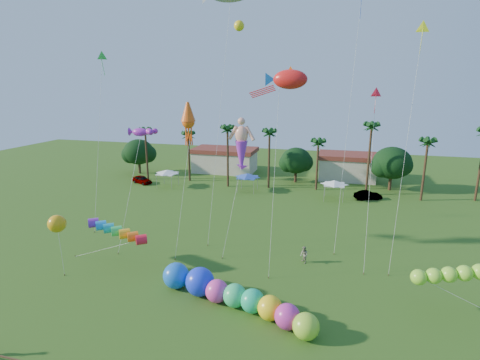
% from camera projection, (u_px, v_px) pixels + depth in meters
% --- Properties ---
extents(ground, '(160.00, 160.00, 0.00)m').
position_uv_depth(ground, '(203.00, 338.00, 26.33)').
color(ground, '#285116').
rests_on(ground, ground).
extents(tree_line, '(69.46, 8.91, 11.00)m').
position_uv_depth(tree_line, '(310.00, 161.00, 65.51)').
color(tree_line, '#3A2819').
rests_on(tree_line, ground).
extents(buildings_row, '(35.00, 7.00, 4.00)m').
position_uv_depth(buildings_row, '(278.00, 165.00, 73.37)').
color(buildings_row, beige).
rests_on(buildings_row, ground).
extents(tent_row, '(31.00, 4.00, 0.60)m').
position_uv_depth(tent_row, '(247.00, 176.00, 61.14)').
color(tent_row, white).
rests_on(tent_row, ground).
extents(car_a, '(4.44, 3.16, 1.40)m').
position_uv_depth(car_a, '(142.00, 180.00, 67.16)').
color(car_a, '#4C4C54').
rests_on(car_a, ground).
extents(car_b, '(4.35, 2.86, 1.35)m').
position_uv_depth(car_b, '(368.00, 195.00, 57.77)').
color(car_b, '#4C4C54').
rests_on(car_b, ground).
extents(spectator_b, '(1.01, 1.06, 1.72)m').
position_uv_depth(spectator_b, '(304.00, 255.00, 37.15)').
color(spectator_b, gray).
rests_on(spectator_b, ground).
extents(caterpillar_inflatable, '(11.66, 5.85, 2.44)m').
position_uv_depth(caterpillar_inflatable, '(243.00, 299.00, 29.22)').
color(caterpillar_inflatable, '#ED3EAA').
rests_on(caterpillar_inflatable, ground).
extents(blue_ball, '(2.27, 2.27, 2.27)m').
position_uv_depth(blue_ball, '(176.00, 276.00, 32.57)').
color(blue_ball, blue).
rests_on(blue_ball, ground).
extents(rainbow_tube, '(10.02, 3.94, 3.74)m').
position_uv_depth(rainbow_tube, '(125.00, 238.00, 35.27)').
color(rainbow_tube, red).
rests_on(rainbow_tube, ground).
extents(green_worm, '(10.36, 3.00, 3.71)m').
position_uv_depth(green_worm, '(419.00, 277.00, 28.61)').
color(green_worm, '#93E933').
rests_on(green_worm, ground).
extents(orange_ball_kite, '(1.76, 1.76, 5.92)m').
position_uv_depth(orange_ball_kite, '(57.00, 224.00, 33.70)').
color(orange_ball_kite, orange).
rests_on(orange_ball_kite, ground).
extents(merman_kite, '(2.58, 4.53, 13.58)m').
position_uv_depth(merman_kite, '(241.00, 148.00, 38.44)').
color(merman_kite, '#F9A58D').
rests_on(merman_kite, ground).
extents(fish_kite, '(4.93, 5.87, 18.73)m').
position_uv_depth(fish_kite, '(290.00, 79.00, 34.06)').
color(fish_kite, red).
rests_on(fish_kite, ground).
extents(squid_kite, '(1.70, 4.64, 15.68)m').
position_uv_depth(squid_kite, '(188.00, 122.00, 38.03)').
color(squid_kite, '#FC5B14').
rests_on(squid_kite, ground).
extents(lobster_kite, '(3.26, 4.77, 13.04)m').
position_uv_depth(lobster_kite, '(140.00, 132.00, 39.36)').
color(lobster_kite, purple).
rests_on(lobster_kite, ground).
extents(delta_kite_red, '(1.18, 5.06, 17.05)m').
position_uv_depth(delta_kite_red, '(376.00, 97.00, 35.48)').
color(delta_kite_red, red).
rests_on(delta_kite_red, ground).
extents(delta_kite_yellow, '(1.85, 3.78, 22.71)m').
position_uv_depth(delta_kite_yellow, '(422.00, 32.00, 32.50)').
color(delta_kite_yellow, '#F2FF1A').
rests_on(delta_kite_yellow, ground).
extents(delta_kite_green, '(1.12, 4.54, 21.08)m').
position_uv_depth(delta_kite_green, '(102.00, 59.00, 43.55)').
color(delta_kite_green, green).
rests_on(delta_kite_green, ground).
extents(delta_kite_blue, '(1.61, 3.75, 26.21)m').
position_uv_depth(delta_kite_blue, '(361.00, 1.00, 35.79)').
color(delta_kite_blue, blue).
rests_on(delta_kite_blue, ground).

